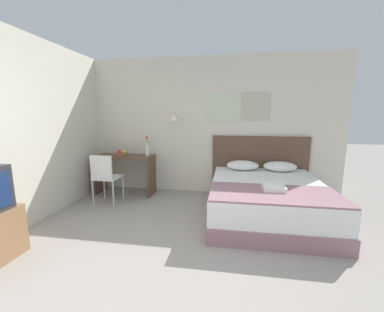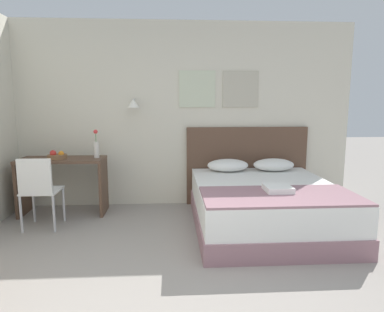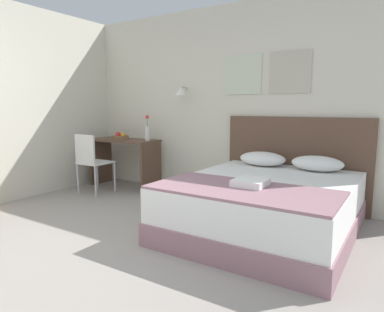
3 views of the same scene
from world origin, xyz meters
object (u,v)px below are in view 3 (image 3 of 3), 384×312
(bed, at_px, (265,206))
(throw_blanket, at_px, (242,190))
(folded_towel_near_foot, at_px, (250,182))
(fruit_bowl, at_px, (121,137))
(flower_vase, at_px, (147,131))
(pillow_right, at_px, (317,163))
(desk, at_px, (124,154))
(desk_chair, at_px, (91,159))
(pillow_left, at_px, (262,159))
(headboard, at_px, (295,163))

(bed, relative_size, throw_blanket, 1.22)
(folded_towel_near_foot, distance_m, fruit_bowl, 2.89)
(fruit_bowl, height_order, flower_vase, flower_vase)
(pillow_right, bearing_deg, throw_blanket, -103.87)
(folded_towel_near_foot, height_order, flower_vase, flower_vase)
(folded_towel_near_foot, bearing_deg, desk, 156.73)
(desk_chair, bearing_deg, throw_blanket, -13.87)
(throw_blanket, xyz_separation_m, flower_vase, (-2.14, 1.29, 0.35))
(pillow_right, relative_size, throw_blanket, 0.36)
(pillow_left, height_order, throw_blanket, pillow_left)
(headboard, bearing_deg, desk, -172.64)
(desk_chair, bearing_deg, headboard, 19.12)
(bed, bearing_deg, folded_towel_near_foot, -87.82)
(desk, bearing_deg, folded_towel_near_foot, -23.27)
(pillow_right, bearing_deg, desk, -178.65)
(folded_towel_near_foot, height_order, desk, desk)
(pillow_left, height_order, fruit_bowl, fruit_bowl)
(pillow_left, xyz_separation_m, pillow_right, (0.66, 0.00, 0.00))
(pillow_right, height_order, desk_chair, desk_chair)
(desk, bearing_deg, pillow_right, 1.35)
(throw_blanket, height_order, fruit_bowl, fruit_bowl)
(bed, distance_m, headboard, 1.07)
(desk, distance_m, flower_vase, 0.60)
(folded_towel_near_foot, relative_size, fruit_bowl, 1.11)
(pillow_left, height_order, flower_vase, flower_vase)
(desk, bearing_deg, headboard, 7.36)
(throw_blanket, xyz_separation_m, fruit_bowl, (-2.65, 1.24, 0.25))
(headboard, distance_m, flower_vase, 2.19)
(throw_blanket, height_order, flower_vase, flower_vase)
(headboard, height_order, desk_chair, headboard)
(headboard, distance_m, desk_chair, 2.85)
(headboard, bearing_deg, folded_towel_near_foot, -89.35)
(headboard, bearing_deg, desk_chair, -160.88)
(bed, distance_m, throw_blanket, 0.64)
(folded_towel_near_foot, relative_size, desk_chair, 0.32)
(headboard, height_order, fruit_bowl, headboard)
(bed, relative_size, pillow_right, 3.44)
(desk, xyz_separation_m, flower_vase, (0.46, 0.03, 0.38))
(pillow_left, bearing_deg, pillow_right, 0.00)
(folded_towel_near_foot, bearing_deg, fruit_bowl, 157.56)
(throw_blanket, distance_m, folded_towel_near_foot, 0.15)
(pillow_left, bearing_deg, flower_vase, -178.61)
(bed, height_order, fruit_bowl, fruit_bowl)
(throw_blanket, distance_m, desk_chair, 2.78)
(desk_chair, bearing_deg, fruit_bowl, 85.46)
(pillow_left, height_order, pillow_right, same)
(pillow_right, bearing_deg, fruit_bowl, -178.21)
(headboard, xyz_separation_m, pillow_right, (0.33, -0.27, 0.06))
(fruit_bowl, bearing_deg, headboard, 7.74)
(pillow_right, bearing_deg, headboard, 141.00)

